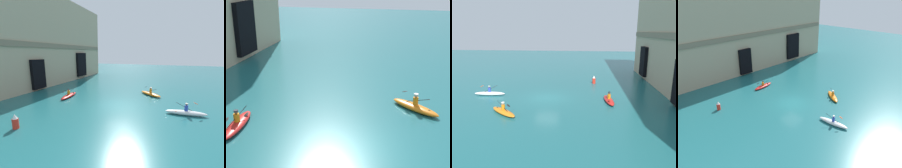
% 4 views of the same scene
% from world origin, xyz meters
% --- Properties ---
extents(ground_plane, '(120.00, 120.00, 0.00)m').
position_xyz_m(ground_plane, '(0.00, 0.00, 0.00)').
color(ground_plane, '#1E6066').
extents(cliff_bluff, '(41.68, 7.24, 15.13)m').
position_xyz_m(cliff_bluff, '(1.93, 16.49, 7.53)').
color(cliff_bluff, tan).
rests_on(cliff_bluff, ground).
extents(kayak_white, '(0.96, 3.53, 1.23)m').
position_xyz_m(kayak_white, '(-0.35, -6.66, 0.24)').
color(kayak_white, white).
rests_on(kayak_white, ground).
extents(kayak_red, '(3.49, 1.19, 1.03)m').
position_xyz_m(kayak_red, '(0.67, 6.66, 0.21)').
color(kayak_red, red).
rests_on(kayak_red, ground).
extents(kayak_orange, '(2.75, 3.15, 1.09)m').
position_xyz_m(kayak_orange, '(5.09, -2.95, 0.23)').
color(kayak_orange, orange).
rests_on(kayak_orange, ground).
extents(marker_buoy, '(0.45, 0.45, 1.12)m').
position_xyz_m(marker_buoy, '(-7.48, 5.35, 0.52)').
color(marker_buoy, red).
rests_on(marker_buoy, ground).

